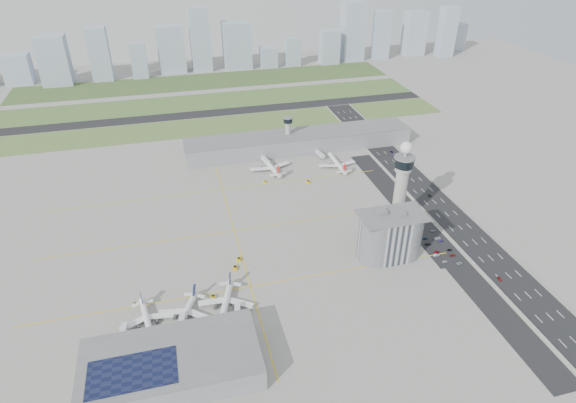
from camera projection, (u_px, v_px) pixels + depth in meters
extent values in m
plane|color=#A09D95|center=(301.00, 247.00, 319.44)|extent=(1000.00, 1000.00, 0.00)
cube|color=#516E34|center=(224.00, 125.00, 501.20)|extent=(480.00, 50.00, 0.08)
cube|color=#4A6630|center=(214.00, 101.00, 563.23)|extent=(480.00, 60.00, 0.08)
cube|color=#425C2B|center=(207.00, 81.00, 629.40)|extent=(480.00, 70.00, 0.08)
cube|color=black|center=(219.00, 113.00, 531.79)|extent=(480.00, 22.00, 0.10)
cube|color=black|center=(455.00, 223.00, 344.25)|extent=(28.00, 500.00, 0.10)
cube|color=#9E9E99|center=(438.00, 225.00, 340.94)|extent=(0.60, 500.00, 1.20)
cube|color=#9E9E99|center=(473.00, 219.00, 346.99)|extent=(0.60, 500.00, 1.20)
cube|color=black|center=(431.00, 236.00, 330.58)|extent=(18.00, 260.00, 0.08)
cube|color=black|center=(437.00, 246.00, 320.22)|extent=(20.00, 44.00, 0.10)
cube|color=yellow|center=(251.00, 287.00, 285.99)|extent=(260.00, 0.60, 0.01)
cube|color=yellow|center=(234.00, 231.00, 335.62)|extent=(260.00, 0.60, 0.01)
cube|color=yellow|center=(222.00, 190.00, 385.24)|extent=(260.00, 0.60, 0.01)
cube|color=yellow|center=(234.00, 231.00, 335.62)|extent=(0.60, 260.00, 0.01)
cylinder|color=#ADAAA5|center=(400.00, 196.00, 329.15)|extent=(8.40, 8.40, 48.00)
cylinder|color=#ADAAA5|center=(404.00, 168.00, 317.74)|extent=(11.00, 11.00, 4.00)
cylinder|color=black|center=(404.00, 162.00, 315.66)|extent=(13.00, 13.00, 6.00)
cylinder|color=slate|center=(405.00, 157.00, 313.84)|extent=(14.00, 14.00, 1.00)
cylinder|color=#ADAAA5|center=(405.00, 154.00, 312.55)|extent=(1.60, 1.60, 5.00)
sphere|color=white|center=(406.00, 148.00, 310.21)|extent=(8.00, 8.00, 8.00)
cylinder|color=#ADAAA5|center=(288.00, 136.00, 442.72)|extent=(5.00, 5.00, 28.00)
cylinder|color=black|center=(288.00, 120.00, 434.94)|extent=(8.00, 8.00, 4.00)
cylinder|color=slate|center=(288.00, 118.00, 433.64)|extent=(8.60, 8.60, 0.80)
cube|color=#B2B2B7|center=(390.00, 236.00, 304.69)|extent=(18.00, 24.00, 30.00)
cylinder|color=#B2B2B7|center=(377.00, 238.00, 302.75)|extent=(24.00, 24.00, 30.00)
cylinder|color=#B2B2B7|center=(403.00, 234.00, 306.63)|extent=(24.00, 24.00, 30.00)
cube|color=slate|center=(393.00, 215.00, 296.70)|extent=(42.00, 24.00, 0.80)
cube|color=slate|center=(382.00, 212.00, 297.06)|extent=(6.00, 5.00, 3.00)
cube|color=slate|center=(402.00, 214.00, 295.45)|extent=(5.00, 4.00, 2.40)
cube|color=gray|center=(299.00, 142.00, 446.60)|extent=(210.00, 32.00, 15.00)
cube|color=slate|center=(299.00, 134.00, 442.50)|extent=(210.00, 32.00, 0.80)
cube|color=gray|center=(172.00, 365.00, 229.51)|extent=(84.00, 42.00, 12.00)
cube|color=slate|center=(170.00, 355.00, 226.19)|extent=(84.00, 42.00, 0.80)
cube|color=black|center=(132.00, 372.00, 217.30)|extent=(40.00, 22.00, 0.20)
imported|color=beige|center=(445.00, 261.00, 305.56)|extent=(3.76, 1.99, 1.22)
imported|color=#949FAC|center=(436.00, 255.00, 311.14)|extent=(3.99, 1.50, 1.30)
imported|color=#A30B20|center=(437.00, 252.00, 314.11)|extent=(4.22, 2.43, 1.11)
imported|color=black|center=(428.00, 244.00, 321.34)|extent=(4.21, 2.05, 1.18)
imported|color=#0F2B4F|center=(425.00, 238.00, 326.91)|extent=(3.44, 1.46, 1.16)
imported|color=white|center=(417.00, 231.00, 334.63)|extent=(3.61, 1.38, 1.18)
imported|color=#97A3AB|center=(459.00, 263.00, 304.06)|extent=(4.47, 2.51, 1.18)
imported|color=maroon|center=(453.00, 255.00, 311.09)|extent=(4.11, 1.77, 1.18)
imported|color=black|center=(450.00, 250.00, 315.95)|extent=(3.60, 1.77, 1.18)
imported|color=#1C1752|center=(441.00, 241.00, 324.59)|extent=(3.41, 1.24, 1.12)
imported|color=silver|center=(437.00, 238.00, 327.17)|extent=(4.72, 2.24, 1.30)
imported|color=gray|center=(433.00, 231.00, 334.83)|extent=(3.96, 1.87, 1.12)
imported|color=maroon|center=(500.00, 279.00, 291.05)|extent=(1.95, 3.96, 1.30)
imported|color=black|center=(430.00, 196.00, 375.96)|extent=(1.71, 3.80, 1.21)
imported|color=#130E4F|center=(392.00, 152.00, 444.14)|extent=(1.88, 4.05, 1.12)
imported|color=#AFB0B0|center=(355.00, 129.00, 490.34)|extent=(1.49, 3.67, 1.25)
cube|color=#9EADC1|center=(18.00, 69.00, 612.09)|extent=(32.30, 25.84, 36.93)
cube|color=#9EADC1|center=(54.00, 61.00, 603.04)|extent=(35.81, 28.65, 60.36)
cube|color=#9EADC1|center=(99.00, 54.00, 616.78)|extent=(25.49, 20.39, 66.89)
cube|color=#9EADC1|center=(139.00, 61.00, 631.19)|extent=(20.04, 16.03, 45.20)
cube|color=#9EADC1|center=(171.00, 49.00, 652.07)|extent=(35.76, 28.61, 61.22)
cube|color=#9EADC1|center=(200.00, 40.00, 650.55)|extent=(26.33, 21.06, 83.39)
cube|color=#9EADC1|center=(237.00, 45.00, 667.43)|extent=(36.96, 29.57, 62.11)
cube|color=#9EADC1|center=(269.00, 57.00, 678.49)|extent=(23.01, 18.41, 27.75)
cube|color=#9EADC1|center=(293.00, 52.00, 682.85)|extent=(20.22, 16.18, 38.97)
cube|color=#9EADC1|center=(329.00, 47.00, 690.73)|extent=(26.14, 20.92, 46.89)
cube|color=#9EADC1|center=(353.00, 31.00, 700.19)|extent=(32.26, 25.81, 81.20)
cube|color=#9EADC1|center=(382.00, 35.00, 707.11)|extent=(21.59, 17.28, 68.75)
cube|color=#9EADC1|center=(414.00, 33.00, 728.61)|extent=(30.25, 24.20, 63.40)
cube|color=#9EADC1|center=(447.00, 32.00, 719.51)|extent=(23.04, 18.43, 71.56)
cube|color=#9EADC1|center=(457.00, 37.00, 757.92)|extent=(22.64, 18.11, 41.06)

